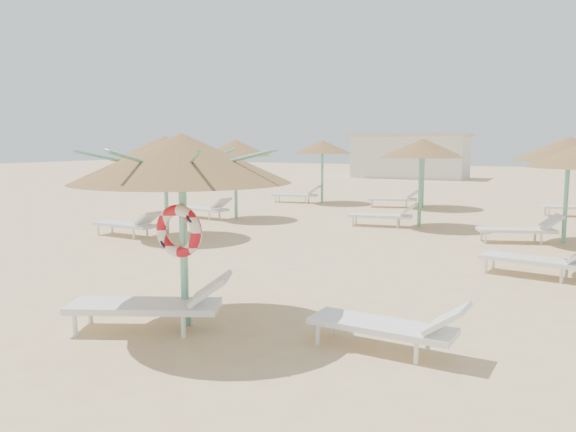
% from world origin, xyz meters
% --- Properties ---
extents(ground, '(120.00, 120.00, 0.00)m').
position_xyz_m(ground, '(0.00, 0.00, 0.00)').
color(ground, '#D7BC83').
rests_on(ground, ground).
extents(main_palapa, '(2.97, 2.97, 2.67)m').
position_xyz_m(main_palapa, '(-0.48, -0.15, 2.31)').
color(main_palapa, '#69B698').
rests_on(main_palapa, ground).
extents(lounger_main_a, '(2.25, 1.48, 0.79)m').
position_xyz_m(lounger_main_a, '(-0.71, -0.51, 0.38)').
color(lounger_main_a, white).
rests_on(lounger_main_a, ground).
extents(lounger_main_b, '(1.96, 0.71, 0.70)m').
position_xyz_m(lounger_main_b, '(2.37, 0.14, 0.33)').
color(lounger_main_b, white).
rests_on(lounger_main_b, ground).
extents(palapa_field, '(19.59, 13.13, 2.72)m').
position_xyz_m(palapa_field, '(2.19, 10.31, 2.32)').
color(palapa_field, '#69B698').
rests_on(palapa_field, ground).
extents(service_hut, '(8.40, 4.40, 3.25)m').
position_xyz_m(service_hut, '(-6.00, 35.00, 1.64)').
color(service_hut, silver).
rests_on(service_hut, ground).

